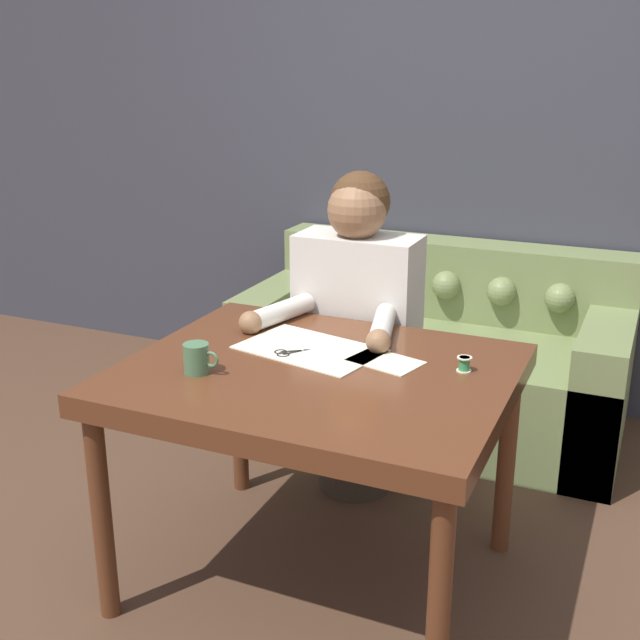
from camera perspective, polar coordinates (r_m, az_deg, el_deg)
The scene contains 10 objects.
ground_plane at distance 2.72m, azimuth 0.11°, elevation -18.47°, with size 16.00×16.00×0.00m, color #4C3323.
wall_back at distance 3.90m, azimuth 11.02°, elevation 13.16°, with size 8.00×0.06×2.60m.
dining_table at distance 2.43m, azimuth -0.22°, elevation -5.10°, with size 1.14×0.95×0.74m.
couch at distance 3.72m, azimuth 8.15°, elevation -2.85°, with size 1.68×0.84×0.80m.
person at distance 2.98m, azimuth 2.57°, elevation -0.98°, with size 0.54×0.59×1.24m.
pattern_paper_main at distance 2.54m, azimuth -0.72°, elevation -2.07°, with size 0.48×0.37×0.00m.
pattern_paper_offcut at distance 2.45m, azimuth 4.67°, elevation -2.96°, with size 0.24×0.19×0.00m.
scissors at distance 2.51m, azimuth -1.87°, elevation -2.30°, with size 0.17×0.17×0.01m.
mug at distance 2.37m, azimuth -8.74°, elevation -2.72°, with size 0.11×0.08×0.09m.
thread_spool at distance 2.40m, azimuth 10.22°, elevation -3.11°, with size 0.04×0.04×0.05m.
Camera 1 is at (0.87, -2.00, 1.63)m, focal length 45.00 mm.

